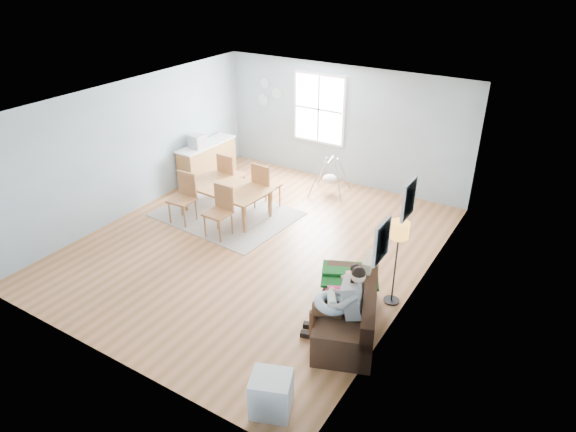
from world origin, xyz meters
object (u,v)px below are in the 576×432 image
Objects in this scene: father at (342,301)px; chair_nw at (229,173)px; floor_lamp at (399,237)px; storage_cube at (270,394)px; chair_ne at (264,183)px; sofa at (350,312)px; baby_swing at (330,178)px; chair_sw at (184,194)px; dining_table at (226,201)px; monitor at (197,141)px; toddler at (348,283)px; chair_se at (221,207)px; counter at (207,161)px.

father reaches higher than chair_nw.
chair_nw is at bearing 159.31° from floor_lamp.
chair_ne is at bearing 124.74° from storage_cube.
sofa is at bearing -38.08° from chair_ne.
father reaches higher than baby_swing.
chair_sw is at bearing 159.96° from father.
dining_table is (-3.72, 1.88, 0.05)m from sofa.
dining_table is 1.77× the size of chair_sw.
sofa is 1.14× the size of dining_table.
chair_sw is at bearing 163.56° from sofa.
floor_lamp is (0.30, 0.89, 0.91)m from sofa.
storage_cube is 0.63× the size of baby_swing.
chair_sw is at bearing -126.91° from dining_table.
monitor is at bearing 137.20° from storage_cube.
toddler is 0.78× the size of chair_se.
chair_ne reaches higher than counter.
dining_table is 0.86m from chair_nw.
toddler is at bearing 104.39° from father.
chair_sw is (-4.27, 1.26, 0.32)m from sofa.
floor_lamp reaches higher than chair_nw.
floor_lamp is 4.17× the size of monitor.
chair_nw reaches higher than storage_cube.
floor_lamp is at bearing 75.07° from father.
dining_table is 0.87m from chair_sw.
chair_se is at bearing -40.08° from monitor.
sofa is 1.90m from storage_cube.
dining_table is 1.79× the size of chair_se.
monitor reaches higher than chair_sw.
chair_nw is at bearing 84.93° from chair_sw.
sofa is at bearing -16.44° from chair_sw.
baby_swing is (-2.25, 5.83, 0.10)m from storage_cube.
chair_ne reaches higher than chair_sw.
dining_table is at bearing 154.21° from toddler.
chair_ne is at bearing -4.43° from chair_nw.
chair_se is (0.97, -0.07, -0.01)m from chair_sw.
floor_lamp reaches higher than toddler.
floor_lamp reaches higher than chair_sw.
sofa is at bearing -30.74° from counter.
father is 1.65m from storage_cube.
storage_cube is 0.60× the size of chair_se.
chair_sw is at bearing 175.63° from chair_se.
floor_lamp is (0.43, 0.75, 0.53)m from toddler.
chair_ne is at bearing 141.92° from sofa.
toddler is 4.70m from chair_nw.
chair_sw reaches higher than baby_swing.
chair_ne is at bearing 142.43° from toddler.
father is 0.87× the size of floor_lamp.
father is at bearing -60.68° from baby_swing.
floor_lamp reaches higher than sofa.
father is at bearing -93.31° from sofa.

